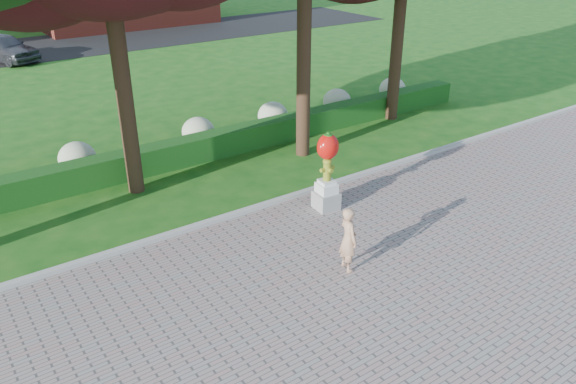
% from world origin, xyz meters
% --- Properties ---
extents(ground, '(100.00, 100.00, 0.00)m').
position_xyz_m(ground, '(0.00, 0.00, 0.00)').
color(ground, '#144F13').
rests_on(ground, ground).
extents(walkway, '(40.00, 14.00, 0.04)m').
position_xyz_m(walkway, '(0.00, -4.00, 0.02)').
color(walkway, gray).
rests_on(walkway, ground).
extents(curb, '(40.00, 0.18, 0.15)m').
position_xyz_m(curb, '(0.00, 3.00, 0.07)').
color(curb, '#ADADA5').
rests_on(curb, ground).
extents(lawn_hedge, '(24.00, 0.70, 0.80)m').
position_xyz_m(lawn_hedge, '(0.00, 7.00, 0.40)').
color(lawn_hedge, '#144915').
rests_on(lawn_hedge, ground).
extents(hydrangea_row, '(20.10, 1.10, 0.99)m').
position_xyz_m(hydrangea_row, '(0.57, 8.00, 0.55)').
color(hydrangea_row, beige).
rests_on(hydrangea_row, ground).
extents(street, '(50.00, 8.00, 0.02)m').
position_xyz_m(street, '(0.00, 28.00, 0.01)').
color(street, black).
rests_on(street, ground).
extents(hydrant_sculpture, '(0.63, 0.63, 2.14)m').
position_xyz_m(hydrant_sculpture, '(1.68, 1.99, 1.17)').
color(hydrant_sculpture, gray).
rests_on(hydrant_sculpture, walkway).
extents(woman, '(0.46, 0.60, 1.49)m').
position_xyz_m(woman, '(0.27, -0.51, 0.79)').
color(woman, tan).
rests_on(woman, walkway).
extents(parked_car, '(3.34, 4.65, 1.47)m').
position_xyz_m(parked_car, '(-1.76, 25.34, 0.76)').
color(parked_car, '#3A3B41').
rests_on(parked_car, street).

